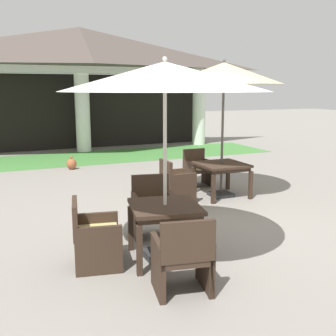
# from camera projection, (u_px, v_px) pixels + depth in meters

# --- Properties ---
(ground_plane) EXTENTS (60.00, 60.00, 0.00)m
(ground_plane) POSITION_uv_depth(u_px,v_px,m) (202.00, 231.00, 6.41)
(ground_plane) COLOR gray
(background_pavilion) EXTENTS (10.51, 2.92, 4.29)m
(background_pavilion) POSITION_uv_depth(u_px,v_px,m) (80.00, 57.00, 14.01)
(background_pavilion) COLOR white
(background_pavilion) RESTS_ON ground
(lawn_strip) EXTENTS (12.31, 2.73, 0.01)m
(lawn_strip) POSITION_uv_depth(u_px,v_px,m) (93.00, 157.00, 13.27)
(lawn_strip) COLOR #47843D
(lawn_strip) RESTS_ON ground
(patio_table_near_foreground) EXTENTS (0.95, 0.95, 0.70)m
(patio_table_near_foreground) POSITION_uv_depth(u_px,v_px,m) (221.00, 168.00, 8.40)
(patio_table_near_foreground) COLOR #38281E
(patio_table_near_foreground) RESTS_ON ground
(patio_umbrella_near_foreground) EXTENTS (2.36, 2.36, 2.80)m
(patio_umbrella_near_foreground) POSITION_uv_depth(u_px,v_px,m) (224.00, 74.00, 8.03)
(patio_umbrella_near_foreground) COLOR #2D2D2D
(patio_umbrella_near_foreground) RESTS_ON ground
(patio_chair_near_foreground_west) EXTENTS (0.58, 0.55, 0.85)m
(patio_chair_near_foreground_west) POSITION_uv_depth(u_px,v_px,m) (176.00, 183.00, 8.04)
(patio_chair_near_foreground_west) COLOR #38281E
(patio_chair_near_foreground_west) RESTS_ON ground
(patio_chair_near_foreground_north) EXTENTS (0.57, 0.59, 0.83)m
(patio_chair_near_foreground_north) POSITION_uv_depth(u_px,v_px,m) (198.00, 169.00, 9.38)
(patio_chair_near_foreground_north) COLOR #38281E
(patio_chair_near_foreground_north) RESTS_ON ground
(patio_table_mid_left) EXTENTS (1.03, 1.03, 0.75)m
(patio_table_mid_left) POSITION_uv_depth(u_px,v_px,m) (165.00, 212.00, 5.26)
(patio_table_mid_left) COLOR #38281E
(patio_table_mid_left) RESTS_ON ground
(patio_umbrella_mid_left) EXTENTS (2.60, 2.60, 2.62)m
(patio_umbrella_mid_left) POSITION_uv_depth(u_px,v_px,m) (165.00, 79.00, 4.93)
(patio_umbrella_mid_left) COLOR #2D2D2D
(patio_umbrella_mid_left) RESTS_ON ground
(patio_chair_mid_left_north) EXTENTS (0.68, 0.60, 0.92)m
(patio_chair_mid_left_north) POSITION_uv_depth(u_px,v_px,m) (152.00, 208.00, 6.18)
(patio_chair_mid_left_north) COLOR #38281E
(patio_chair_mid_left_north) RESTS_ON ground
(patio_chair_mid_left_south) EXTENTS (0.70, 0.65, 0.90)m
(patio_chair_mid_left_south) POSITION_uv_depth(u_px,v_px,m) (183.00, 258.00, 4.43)
(patio_chair_mid_left_south) COLOR #38281E
(patio_chair_mid_left_south) RESTS_ON ground
(patio_chair_mid_left_west) EXTENTS (0.69, 0.71, 0.87)m
(patio_chair_mid_left_west) POSITION_uv_depth(u_px,v_px,m) (94.00, 236.00, 5.11)
(patio_chair_mid_left_west) COLOR #38281E
(patio_chair_mid_left_west) RESTS_ON ground
(terracotta_urn) EXTENTS (0.28, 0.28, 0.38)m
(terracotta_urn) POSITION_uv_depth(u_px,v_px,m) (72.00, 164.00, 11.31)
(terracotta_urn) COLOR #9E5633
(terracotta_urn) RESTS_ON ground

